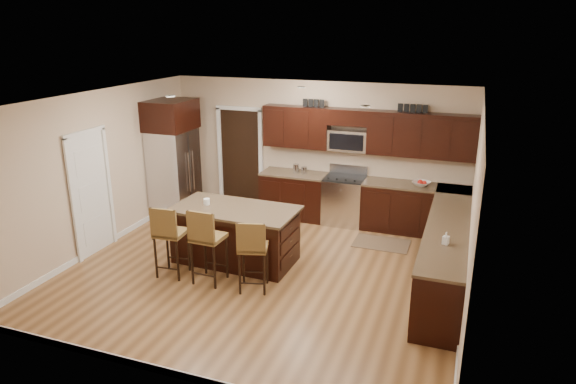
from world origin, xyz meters
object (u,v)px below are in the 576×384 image
at_px(stool_right, 252,248).
at_px(refrigerator, 173,158).
at_px(range, 344,200).
at_px(island, 236,236).
at_px(stool_mid, 206,238).
at_px(stool_left, 169,233).

bearing_deg(stool_right, refrigerator, 123.50).
distance_m(range, refrigerator, 3.47).
bearing_deg(range, stool_right, -100.46).
xyz_separation_m(island, stool_mid, (-0.06, -0.85, 0.31)).
height_order(island, stool_left, stool_left).
relative_size(range, island, 0.55).
height_order(range, stool_right, range).
height_order(island, stool_right, stool_right).
relative_size(range, refrigerator, 0.47).
xyz_separation_m(range, island, (-1.25, -2.27, -0.04)).
bearing_deg(range, refrigerator, -166.95).
height_order(range, island, range).
distance_m(island, stool_right, 1.11).
bearing_deg(stool_mid, range, 68.90).
bearing_deg(refrigerator, stool_left, -60.24).
xyz_separation_m(stool_mid, stool_right, (0.74, 0.01, -0.05)).
distance_m(stool_left, refrigerator, 2.75).
height_order(stool_left, stool_right, stool_left).
xyz_separation_m(stool_mid, refrigerator, (-1.98, 2.35, 0.47)).
distance_m(range, island, 2.59).
height_order(range, refrigerator, refrigerator).
xyz_separation_m(stool_right, refrigerator, (-2.73, 2.35, 0.52)).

